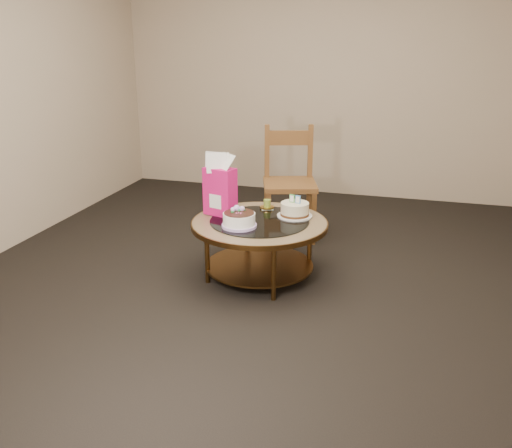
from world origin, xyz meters
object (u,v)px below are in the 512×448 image
(decorated_cake, at_px, (239,220))
(cream_cake, at_px, (295,210))
(dining_chair, at_px, (289,182))
(gift_bag, at_px, (220,185))
(coffee_table, at_px, (259,231))

(decorated_cake, distance_m, cream_cake, 0.48)
(cream_cake, height_order, dining_chair, dining_chair)
(cream_cake, xyz_separation_m, gift_bag, (-0.56, -0.11, 0.18))
(coffee_table, relative_size, gift_bag, 2.17)
(cream_cake, bearing_deg, dining_chair, 119.69)
(cream_cake, relative_size, gift_bag, 0.57)
(coffee_table, bearing_deg, dining_chair, 89.80)
(decorated_cake, relative_size, dining_chair, 0.25)
(coffee_table, height_order, cream_cake, cream_cake)
(dining_chair, bearing_deg, gift_bag, -127.12)
(cream_cake, distance_m, dining_chair, 0.84)
(coffee_table, distance_m, gift_bag, 0.46)
(cream_cake, distance_m, gift_bag, 0.60)
(decorated_cake, bearing_deg, cream_cake, 45.67)
(coffee_table, xyz_separation_m, gift_bag, (-0.33, 0.06, 0.31))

